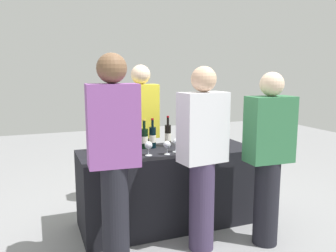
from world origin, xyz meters
TOP-DOWN VIEW (x-y plane):
  - ground_plane at (0.00, 0.00)m, footprint 12.00×12.00m
  - tasting_table at (0.00, 0.00)m, footprint 1.81×0.70m
  - wine_bottle_0 at (-0.64, 0.17)m, footprint 0.07×0.07m
  - wine_bottle_1 at (-0.46, 0.07)m, footprint 0.07×0.07m
  - wine_bottle_2 at (-0.20, 0.16)m, footprint 0.08×0.08m
  - wine_bottle_3 at (-0.12, 0.15)m, footprint 0.07×0.07m
  - wine_bottle_4 at (0.06, 0.16)m, footprint 0.07×0.07m
  - wine_bottle_5 at (0.48, 0.06)m, footprint 0.07×0.07m
  - wine_bottle_6 at (0.57, 0.12)m, footprint 0.08×0.08m
  - wine_glass_0 at (-0.26, -0.15)m, footprint 0.07×0.07m
  - wine_glass_1 at (-0.08, -0.17)m, footprint 0.07×0.07m
  - wine_glass_2 at (0.04, -0.11)m, footprint 0.07×0.07m
  - wine_glass_3 at (0.18, -0.07)m, footprint 0.07×0.07m
  - wine_glass_4 at (0.41, -0.07)m, footprint 0.07×0.07m
  - wine_glass_5 at (0.56, -0.05)m, footprint 0.07×0.07m
  - ice_bucket at (-0.61, -0.03)m, footprint 0.23×0.23m
  - server_pouring at (-0.10, 0.60)m, footprint 0.39×0.22m
  - guest_0 at (-0.70, -0.62)m, footprint 0.41×0.25m
  - guest_1 at (0.09, -0.60)m, footprint 0.43×0.27m
  - guest_2 at (0.69, -0.73)m, footprint 0.42×0.25m

SIDE VIEW (x-z plane):
  - ground_plane at x=0.00m, z-range 0.00..0.00m
  - tasting_table at x=0.00m, z-range 0.00..0.79m
  - guest_2 at x=0.69m, z-range 0.06..1.65m
  - ice_bucket at x=-0.61m, z-range 0.79..0.96m
  - guest_1 at x=0.09m, z-range 0.07..1.71m
  - wine_glass_1 at x=-0.08m, z-range 0.82..0.95m
  - wine_glass_0 at x=-0.26m, z-range 0.82..0.96m
  - wine_glass_2 at x=0.04m, z-range 0.82..0.96m
  - wine_glass_3 at x=0.18m, z-range 0.82..0.96m
  - wine_glass_5 at x=0.56m, z-range 0.82..0.97m
  - wine_glass_4 at x=0.41m, z-range 0.83..0.97m
  - wine_bottle_6 at x=0.57m, z-range 0.75..1.05m
  - wine_bottle_2 at x=-0.20m, z-range 0.75..1.06m
  - wine_bottle_5 at x=0.48m, z-range 0.75..1.05m
  - wine_bottle_3 at x=-0.12m, z-range 0.75..1.07m
  - server_pouring at x=-0.10m, z-range 0.08..1.74m
  - wine_bottle_4 at x=0.06m, z-range 0.75..1.08m
  - wine_bottle_0 at x=-0.64m, z-range 0.75..1.09m
  - wine_bottle_1 at x=-0.46m, z-range 0.75..1.09m
  - guest_0 at x=-0.70m, z-range 0.08..1.82m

